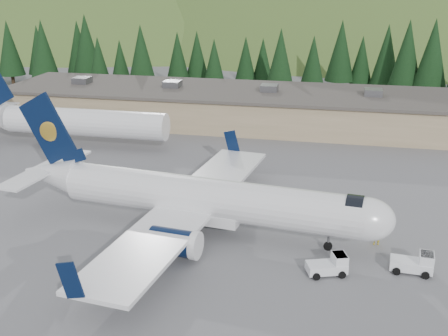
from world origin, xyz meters
TOP-DOWN VIEW (x-y plane):
  - ground at (0.00, 0.00)m, footprint 600.00×600.00m
  - airliner at (-1.01, 0.12)m, footprint 34.96×32.89m
  - second_airliner at (-24.92, 22.00)m, footprint 27.50×11.00m
  - baggage_tug_a at (10.71, -5.13)m, footprint 3.34×2.58m
  - baggage_tug_b at (17.13, -3.52)m, footprint 3.28×2.13m
  - terminal_building at (-5.01, 38.00)m, footprint 71.00×17.00m
  - ramp_worker at (14.38, 0.61)m, footprint 0.75×0.56m
  - tree_line at (-4.07, 59.38)m, footprint 112.45×18.09m
  - hills at (53.34, 207.38)m, footprint 614.00×330.00m

SIDE VIEW (x-z plane):
  - hills at x=53.34m, z-range -232.80..67.20m
  - ground at x=0.00m, z-range 0.00..0.00m
  - baggage_tug_a at x=10.71m, z-range -0.08..1.52m
  - baggage_tug_b at x=17.13m, z-range -0.09..1.60m
  - ramp_worker at x=14.38m, z-range 0.00..1.87m
  - terminal_building at x=-5.01m, z-range -0.43..5.67m
  - airliner at x=-1.01m, z-range -2.71..8.89m
  - second_airliner at x=-24.92m, z-range -1.70..8.35m
  - tree_line at x=-4.07m, z-range 0.38..14.07m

